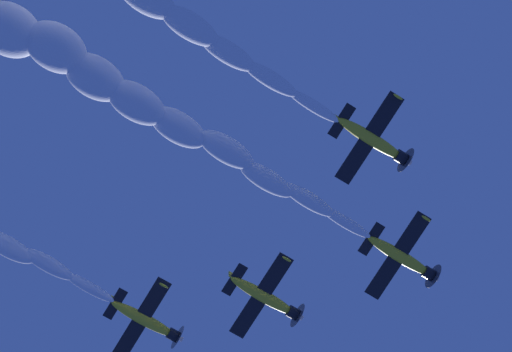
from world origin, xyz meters
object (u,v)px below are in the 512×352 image
Objects in this scene: airplane_lead at (402,257)px; airplane_left_wingman at (266,297)px; airplane_slot_tail at (146,320)px; airplane_right_wingman at (373,140)px.

airplane_left_wingman is (-6.26, 11.99, -0.35)m from airplane_lead.
airplane_left_wingman is at bearing -61.67° from airplane_slot_tail.
airplane_slot_tail is at bearing 93.72° from airplane_right_wingman.
airplane_right_wingman is at bearing -86.28° from airplane_slot_tail.
airplane_slot_tail is (-5.88, 10.91, 2.19)m from airplane_left_wingman.
airplane_right_wingman is (-4.02, -17.72, 0.53)m from airplane_left_wingman.
airplane_lead is 1.00× the size of airplane_right_wingman.
airplane_right_wingman is 28.74m from airplane_slot_tail.
airplane_right_wingman is 1.00× the size of airplane_slot_tail.
airplane_lead is 1.00× the size of airplane_slot_tail.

